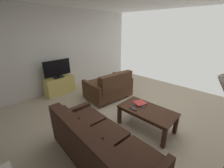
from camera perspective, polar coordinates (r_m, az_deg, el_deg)
The scene contains 9 objects.
ground_plane at distance 3.66m, azimuth 8.03°, elevation -12.29°, with size 5.62×5.55×0.01m, color #B7A88E.
wall_right at distance 5.23m, azimuth -17.47°, elevation 12.66°, with size 0.12×5.55×2.60m, color silver.
sofa_main at distance 2.38m, azimuth -5.51°, elevation -23.08°, with size 1.97×0.94×0.81m.
loveseat_near at distance 4.31m, azimuth -1.06°, elevation -1.17°, with size 1.03×1.36×0.84m.
coffee_table at distance 3.12m, azimuth 13.63°, elevation -10.79°, with size 1.13×0.61×0.45m.
tv_stand at distance 4.96m, azimuth -19.92°, elevation -0.50°, with size 0.39×0.93×0.54m.
flat_tv at distance 4.79m, azimuth -20.76°, elevation 5.71°, with size 0.21×0.85×0.56m.
book_stack at distance 3.24m, azimuth 10.90°, elevation -7.43°, with size 0.30×0.30×0.04m.
tv_remote at distance 3.03m, azimuth 8.39°, elevation -9.69°, with size 0.16×0.06×0.02m.
Camera 1 is at (-1.72, 2.52, 2.02)m, focal length 23.17 mm.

